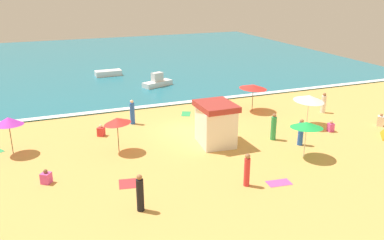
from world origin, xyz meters
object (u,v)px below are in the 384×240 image
(beach_umbrella_0, at_px, (8,121))
(beachgoer_5, at_px, (274,127))
(beachgoer_9, at_px, (247,170))
(beachgoer_1, at_px, (331,127))
(small_boat_1, at_px, (157,82))
(beach_umbrella_3, at_px, (117,121))
(beachgoer_4, at_px, (381,121))
(beach_umbrella_4, at_px, (309,98))
(small_boat_0, at_px, (108,73))
(beachgoer_2, at_px, (132,113))
(beachgoer_0, at_px, (140,194))
(beachgoer_3, at_px, (101,131))
(beachgoer_6, at_px, (324,103))
(beachgoer_8, at_px, (46,177))
(beach_umbrella_1, at_px, (253,87))
(beachgoer_10, at_px, (301,133))
(lifeguard_cabana, at_px, (216,123))
(beach_umbrella_2, at_px, (307,125))

(beach_umbrella_0, bearing_deg, beachgoer_5, -13.68)
(beachgoer_5, bearing_deg, beachgoer_9, -133.46)
(beachgoer_1, bearing_deg, small_boat_1, 114.85)
(beach_umbrella_3, relative_size, beachgoer_4, 2.42)
(beach_umbrella_4, bearing_deg, small_boat_0, 116.20)
(beach_umbrella_0, relative_size, small_boat_1, 0.74)
(beachgoer_2, bearing_deg, small_boat_0, 85.65)
(beachgoer_0, xyz_separation_m, beachgoer_4, (19.08, 4.76, -0.47))
(beachgoer_4, bearing_deg, beach_umbrella_0, 169.75)
(beachgoer_3, distance_m, beachgoer_5, 11.56)
(beachgoer_6, bearing_deg, beachgoer_8, -168.11)
(small_boat_1, bearing_deg, beach_umbrella_1, -64.60)
(beachgoer_10, bearing_deg, lifeguard_cabana, 156.21)
(beach_umbrella_1, relative_size, beachgoer_9, 1.63)
(beach_umbrella_1, xyz_separation_m, small_boat_0, (-8.50, 16.65, -1.63))
(beachgoer_1, relative_size, small_boat_0, 0.29)
(beach_umbrella_4, height_order, beachgoer_10, beach_umbrella_4)
(beachgoer_9, bearing_deg, beachgoer_5, 46.54)
(beach_umbrella_4, bearing_deg, beachgoer_2, 156.67)
(small_boat_0, bearing_deg, beachgoer_6, -54.73)
(beach_umbrella_1, distance_m, beachgoer_8, 17.63)
(beach_umbrella_2, bearing_deg, beach_umbrella_0, 156.63)
(beachgoer_3, bearing_deg, beachgoer_2, 31.85)
(beachgoer_0, height_order, beachgoer_5, beachgoer_0)
(beach_umbrella_0, bearing_deg, beach_umbrella_2, -23.37)
(beach_umbrella_0, bearing_deg, beachgoer_9, -38.31)
(beach_umbrella_1, height_order, beachgoer_10, beach_umbrella_1)
(beach_umbrella_2, relative_size, beachgoer_5, 1.41)
(beach_umbrella_0, xyz_separation_m, beachgoer_5, (15.99, -3.89, -1.23))
(beach_umbrella_2, distance_m, beachgoer_1, 5.54)
(beach_umbrella_1, xyz_separation_m, beachgoer_10, (-0.72, -7.43, -1.19))
(beach_umbrella_1, bearing_deg, beachgoer_6, -26.25)
(beach_umbrella_1, xyz_separation_m, beachgoer_6, (5.03, -2.48, -1.26))
(beachgoer_6, bearing_deg, beachgoer_2, 168.69)
(small_boat_1, bearing_deg, beach_umbrella_3, -115.52)
(beachgoer_4, xyz_separation_m, beachgoer_10, (-7.57, -0.86, 0.43))
(lifeguard_cabana, xyz_separation_m, beachgoer_3, (-6.63, 4.12, -1.05))
(beach_umbrella_3, bearing_deg, beachgoer_1, -7.71)
(beachgoer_0, height_order, beachgoer_8, beachgoer_0)
(beach_umbrella_0, relative_size, beachgoer_0, 1.30)
(beach_umbrella_1, distance_m, small_boat_0, 18.76)
(beach_umbrella_1, bearing_deg, beach_umbrella_0, -173.25)
(beachgoer_3, distance_m, small_boat_1, 13.58)
(beach_umbrella_3, distance_m, beach_umbrella_4, 13.69)
(beachgoer_2, height_order, small_boat_0, beachgoer_2)
(beach_umbrella_3, xyz_separation_m, beach_umbrella_4, (13.68, -0.35, 0.07))
(beachgoer_3, height_order, beachgoer_6, beachgoer_6)
(beachgoer_6, bearing_deg, beachgoer_3, 175.55)
(beachgoer_6, bearing_deg, beach_umbrella_4, -146.07)
(beach_umbrella_2, xyz_separation_m, beachgoer_0, (-10.60, -2.23, -1.18))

